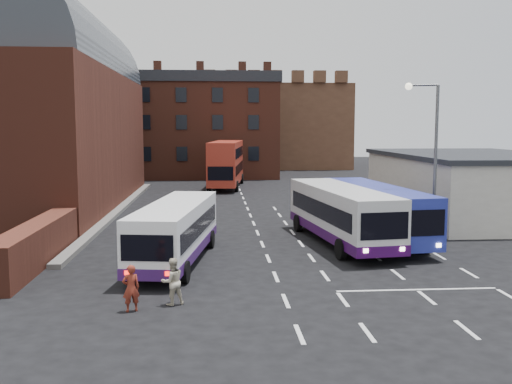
{
  "coord_description": "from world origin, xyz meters",
  "views": [
    {
      "loc": [
        -2.43,
        -23.0,
        5.98
      ],
      "look_at": [
        0.0,
        10.0,
        2.2
      ],
      "focal_mm": 40.0,
      "sensor_mm": 36.0,
      "label": 1
    }
  ],
  "objects": [
    {
      "name": "railway_station",
      "position": [
        -15.5,
        21.0,
        7.64
      ],
      "size": [
        12.0,
        28.0,
        16.0
      ],
      "color": "#602B1E",
      "rests_on": "ground"
    },
    {
      "name": "street_lamp",
      "position": [
        8.32,
        4.76,
        4.93
      ],
      "size": [
        1.62,
        0.61,
        8.17
      ],
      "rotation": [
        0.0,
        0.0,
        -0.25
      ],
      "color": "#545658",
      "rests_on": "ground"
    },
    {
      "name": "castle_keep",
      "position": [
        6.0,
        66.0,
        6.0
      ],
      "size": [
        22.0,
        22.0,
        12.0
      ],
      "primitive_type": "cube",
      "color": "brown",
      "rests_on": "ground"
    },
    {
      "name": "bus_white_outbound",
      "position": [
        -4.15,
        2.07,
        1.55
      ],
      "size": [
        3.59,
        9.85,
        2.63
      ],
      "rotation": [
        0.0,
        0.0,
        -0.15
      ],
      "color": "white",
      "rests_on": "ground"
    },
    {
      "name": "ground",
      "position": [
        0.0,
        0.0,
        0.0
      ],
      "size": [
        180.0,
        180.0,
        0.0
      ],
      "primitive_type": "plane",
      "color": "black"
    },
    {
      "name": "pedestrian_beige",
      "position": [
        -3.87,
        -4.11,
        0.8
      ],
      "size": [
        0.95,
        0.86,
        1.6
      ],
      "primitive_type": "imported",
      "rotation": [
        0.0,
        0.0,
        3.53
      ],
      "color": "#BEB49B",
      "rests_on": "ground"
    },
    {
      "name": "bus_blue",
      "position": [
        6.0,
        6.12,
        1.71
      ],
      "size": [
        3.54,
        10.79,
        2.89
      ],
      "rotation": [
        0.0,
        0.0,
        3.25
      ],
      "color": "navy",
      "rests_on": "ground"
    },
    {
      "name": "bus_white_inbound",
      "position": [
        4.02,
        5.47,
        1.72
      ],
      "size": [
        3.76,
        10.89,
        2.91
      ],
      "rotation": [
        0.0,
        0.0,
        3.27
      ],
      "color": "silver",
      "rests_on": "ground"
    },
    {
      "name": "bus_red_double",
      "position": [
        -1.24,
        33.28,
        2.42
      ],
      "size": [
        3.86,
        11.62,
        4.56
      ],
      "rotation": [
        0.0,
        0.0,
        3.03
      ],
      "color": "#AE3020",
      "rests_on": "ground"
    },
    {
      "name": "pedestrian_red",
      "position": [
        -5.16,
        -4.73,
        0.78
      ],
      "size": [
        0.66,
        0.54,
        1.55
      ],
      "primitive_type": "imported",
      "rotation": [
        0.0,
        0.0,
        3.48
      ],
      "color": "maroon",
      "rests_on": "ground"
    },
    {
      "name": "cream_building",
      "position": [
        15.0,
        14.0,
        2.16
      ],
      "size": [
        10.4,
        16.4,
        4.25
      ],
      "color": "beige",
      "rests_on": "ground"
    },
    {
      "name": "forecourt_wall",
      "position": [
        -10.2,
        2.0,
        0.9
      ],
      "size": [
        1.2,
        10.0,
        1.8
      ],
      "primitive_type": "cube",
      "color": "#602B1E",
      "rests_on": "ground"
    },
    {
      "name": "brick_terrace",
      "position": [
        -6.0,
        46.0,
        5.5
      ],
      "size": [
        22.0,
        10.0,
        11.0
      ],
      "primitive_type": "cube",
      "color": "brown",
      "rests_on": "ground"
    }
  ]
}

